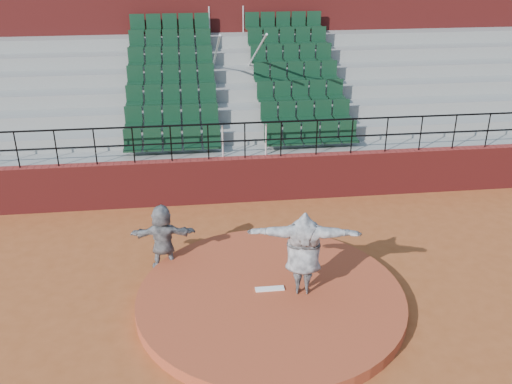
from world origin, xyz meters
TOP-DOWN VIEW (x-y plane):
  - ground at (0.00, 0.00)m, footprint 90.00×90.00m
  - pitchers_mound at (0.00, 0.00)m, footprint 5.50×5.50m
  - pitching_rubber at (0.00, 0.15)m, footprint 0.60×0.15m
  - boundary_wall at (0.00, 5.00)m, footprint 24.00×0.30m
  - wall_railing at (0.00, 5.00)m, footprint 24.04×0.05m
  - seating_deck at (0.00, 8.65)m, footprint 24.00×5.97m
  - press_box_facade at (0.00, 12.60)m, footprint 24.00×3.00m
  - pitcher at (0.65, 0.02)m, footprint 2.31×0.99m
  - fielder at (-2.20, 1.66)m, footprint 1.47×0.51m

SIDE VIEW (x-z plane):
  - ground at x=0.00m, z-range 0.00..0.00m
  - pitchers_mound at x=0.00m, z-range 0.00..0.25m
  - pitching_rubber at x=0.00m, z-range 0.25..0.28m
  - boundary_wall at x=0.00m, z-range 0.00..1.30m
  - fielder at x=-2.20m, z-range 0.00..1.57m
  - pitcher at x=0.65m, z-range 0.25..2.07m
  - seating_deck at x=0.00m, z-range -0.88..3.75m
  - wall_railing at x=0.00m, z-range 1.52..2.54m
  - press_box_facade at x=0.00m, z-range 0.00..7.10m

